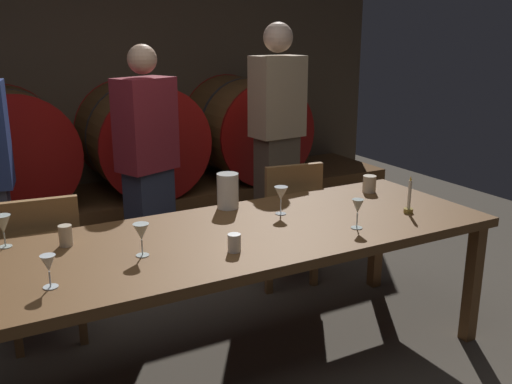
{
  "coord_description": "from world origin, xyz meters",
  "views": [
    {
      "loc": [
        -0.91,
        -2.29,
        1.73
      ],
      "look_at": [
        0.48,
        0.24,
        0.91
      ],
      "focal_mm": 40.24,
      "sensor_mm": 36.0,
      "label": 1
    }
  ],
  "objects_px": {
    "pitcher": "(228,191)",
    "wine_barrel_far_right": "(245,128)",
    "guest_right": "(277,139)",
    "wine_glass_left": "(48,265)",
    "cup_left": "(66,236)",
    "guest_center": "(148,165)",
    "chair_right": "(287,217)",
    "wine_barrel_center_right": "(140,137)",
    "cup_center": "(234,243)",
    "wine_glass_far_left": "(3,225)",
    "candle_center": "(409,203)",
    "wine_glass_center": "(141,233)",
    "cup_right": "(369,184)",
    "dining_table": "(232,245)",
    "wine_barrel_center_left": "(9,149)",
    "chair_left": "(43,262)",
    "wine_glass_right": "(281,194)"
  },
  "relations": [
    {
      "from": "pitcher",
      "to": "cup_right",
      "type": "distance_m",
      "value": 0.93
    },
    {
      "from": "guest_right",
      "to": "cup_right",
      "type": "height_order",
      "value": "guest_right"
    },
    {
      "from": "chair_right",
      "to": "guest_center",
      "type": "height_order",
      "value": "guest_center"
    },
    {
      "from": "wine_glass_center",
      "to": "guest_center",
      "type": "bearing_deg",
      "value": 70.45
    },
    {
      "from": "dining_table",
      "to": "cup_left",
      "type": "distance_m",
      "value": 0.8
    },
    {
      "from": "wine_barrel_far_right",
      "to": "cup_center",
      "type": "bearing_deg",
      "value": -118.78
    },
    {
      "from": "wine_barrel_far_right",
      "to": "cup_right",
      "type": "relative_size",
      "value": 8.98
    },
    {
      "from": "wine_barrel_far_right",
      "to": "pitcher",
      "type": "distance_m",
      "value": 2.18
    },
    {
      "from": "cup_left",
      "to": "cup_center",
      "type": "bearing_deg",
      "value": -34.15
    },
    {
      "from": "guest_center",
      "to": "candle_center",
      "type": "xyz_separation_m",
      "value": [
        1.02,
        -1.45,
        -0.03
      ]
    },
    {
      "from": "wine_glass_far_left",
      "to": "cup_right",
      "type": "height_order",
      "value": "wine_glass_far_left"
    },
    {
      "from": "guest_center",
      "to": "cup_center",
      "type": "distance_m",
      "value": 1.5
    },
    {
      "from": "wine_barrel_center_left",
      "to": "wine_barrel_far_right",
      "type": "bearing_deg",
      "value": 0.0
    },
    {
      "from": "guest_center",
      "to": "pitcher",
      "type": "relative_size",
      "value": 8.15
    },
    {
      "from": "chair_right",
      "to": "wine_glass_left",
      "type": "bearing_deg",
      "value": 36.51
    },
    {
      "from": "wine_barrel_center_right",
      "to": "cup_right",
      "type": "distance_m",
      "value": 2.18
    },
    {
      "from": "wine_barrel_center_right",
      "to": "cup_center",
      "type": "distance_m",
      "value": 2.52
    },
    {
      "from": "wine_barrel_center_right",
      "to": "pitcher",
      "type": "height_order",
      "value": "wine_barrel_center_right"
    },
    {
      "from": "wine_barrel_center_right",
      "to": "guest_right",
      "type": "height_order",
      "value": "guest_right"
    },
    {
      "from": "wine_glass_left",
      "to": "cup_left",
      "type": "height_order",
      "value": "wine_glass_left"
    },
    {
      "from": "wine_barrel_far_right",
      "to": "pitcher",
      "type": "xyz_separation_m",
      "value": [
        -1.1,
        -1.88,
        0.01
      ]
    },
    {
      "from": "wine_glass_center",
      "to": "cup_left",
      "type": "bearing_deg",
      "value": 133.12
    },
    {
      "from": "cup_center",
      "to": "cup_right",
      "type": "height_order",
      "value": "cup_right"
    },
    {
      "from": "guest_center",
      "to": "wine_glass_far_left",
      "type": "bearing_deg",
      "value": 20.31
    },
    {
      "from": "pitcher",
      "to": "cup_left",
      "type": "xyz_separation_m",
      "value": [
        -0.93,
        -0.17,
        -0.05
      ]
    },
    {
      "from": "wine_glass_right",
      "to": "cup_right",
      "type": "height_order",
      "value": "wine_glass_right"
    },
    {
      "from": "dining_table",
      "to": "guest_right",
      "type": "relative_size",
      "value": 1.56
    },
    {
      "from": "wine_barrel_center_left",
      "to": "dining_table",
      "type": "bearing_deg",
      "value": -71.12
    },
    {
      "from": "chair_right",
      "to": "wine_barrel_center_right",
      "type": "bearing_deg",
      "value": -64.14
    },
    {
      "from": "wine_barrel_far_right",
      "to": "guest_center",
      "type": "xyz_separation_m",
      "value": [
        -1.28,
        -1.0,
        -0.0
      ]
    },
    {
      "from": "guest_right",
      "to": "wine_glass_left",
      "type": "height_order",
      "value": "guest_right"
    },
    {
      "from": "wine_barrel_center_right",
      "to": "guest_right",
      "type": "relative_size",
      "value": 0.52
    },
    {
      "from": "chair_right",
      "to": "cup_right",
      "type": "xyz_separation_m",
      "value": [
        0.32,
        -0.46,
        0.31
      ]
    },
    {
      "from": "pitcher",
      "to": "wine_barrel_far_right",
      "type": "bearing_deg",
      "value": 59.62
    },
    {
      "from": "chair_right",
      "to": "cup_center",
      "type": "bearing_deg",
      "value": 54.71
    },
    {
      "from": "wine_glass_center",
      "to": "wine_barrel_center_left",
      "type": "bearing_deg",
      "value": 97.19
    },
    {
      "from": "wine_glass_right",
      "to": "chair_right",
      "type": "bearing_deg",
      "value": 55.29
    },
    {
      "from": "chair_left",
      "to": "wine_glass_left",
      "type": "relative_size",
      "value": 6.47
    },
    {
      "from": "cup_left",
      "to": "cup_right",
      "type": "bearing_deg",
      "value": 1.24
    },
    {
      "from": "guest_right",
      "to": "cup_center",
      "type": "height_order",
      "value": "guest_right"
    },
    {
      "from": "wine_glass_left",
      "to": "wine_glass_right",
      "type": "xyz_separation_m",
      "value": [
        1.28,
        0.36,
        0.02
      ]
    },
    {
      "from": "candle_center",
      "to": "wine_barrel_center_right",
      "type": "bearing_deg",
      "value": 107.02
    },
    {
      "from": "chair_right",
      "to": "cup_left",
      "type": "relative_size",
      "value": 8.79
    },
    {
      "from": "guest_center",
      "to": "pitcher",
      "type": "distance_m",
      "value": 0.9
    },
    {
      "from": "wine_glass_far_left",
      "to": "wine_glass_left",
      "type": "distance_m",
      "value": 0.57
    },
    {
      "from": "chair_left",
      "to": "wine_barrel_far_right",
      "type": "bearing_deg",
      "value": -137.29
    },
    {
      "from": "wine_glass_left",
      "to": "wine_barrel_center_right",
      "type": "bearing_deg",
      "value": 64.91
    },
    {
      "from": "wine_barrel_center_left",
      "to": "chair_left",
      "type": "distance_m",
      "value": 1.6
    },
    {
      "from": "dining_table",
      "to": "cup_left",
      "type": "relative_size",
      "value": 27.61
    },
    {
      "from": "candle_center",
      "to": "wine_glass_far_left",
      "type": "distance_m",
      "value": 2.09
    }
  ]
}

